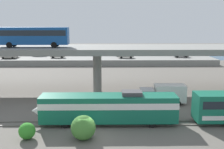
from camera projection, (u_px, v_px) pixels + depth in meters
The scene contains 18 objects.
ground_plane at pixel (91, 137), 30.31m from camera, with size 260.00×260.00×0.00m, color #605B54.
rail_strip_near at pixel (92, 126), 33.53m from camera, with size 110.00×0.12×0.12m, color #59544C.
rail_strip_far at pixel (93, 121), 34.92m from camera, with size 110.00×0.12×0.12m, color #59544C.
train_locomotive at pixel (102, 107), 33.84m from camera, with size 17.78×3.04×4.18m.
highway_overpass at pixel (97, 51), 48.53m from camera, with size 96.00×10.97×8.12m.
transit_bus_on_overpass at pixel (33, 35), 46.99m from camera, with size 12.00×2.68×3.40m.
service_truck_west at pixel (164, 94), 42.13m from camera, with size 6.80×2.46×3.04m.
pier_parking_lot at pixel (102, 60), 84.14m from camera, with size 67.27×13.19×1.73m, color gray.
parked_car_0 at pixel (39, 54), 86.56m from camera, with size 4.24×1.98×1.50m.
parked_car_1 at pixel (123, 54), 86.17m from camera, with size 4.10×2.00×1.50m.
parked_car_2 at pixel (181, 55), 83.87m from camera, with size 4.44×1.93×1.50m.
parked_car_3 at pixel (58, 55), 82.32m from camera, with size 4.24×1.88×1.50m.
parked_car_4 at pixel (9, 56), 80.78m from camera, with size 4.32×1.90×1.50m.
parked_car_5 at pixel (11, 55), 83.16m from camera, with size 4.39×1.88×1.50m.
parked_car_6 at pixel (126, 56), 81.90m from camera, with size 4.53×1.86×1.50m.
harbor_water at pixel (103, 54), 106.88m from camera, with size 140.00×36.00×0.01m, color #2D5170.
shrub_left at pixel (27, 131), 29.73m from camera, with size 1.81×1.81×1.81m, color #318A28.
shrub_right at pixel (83, 128), 29.53m from camera, with size 2.67×2.67×2.67m, color #417C32.
Camera 1 is at (1.90, -28.48, 12.53)m, focal length 44.32 mm.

